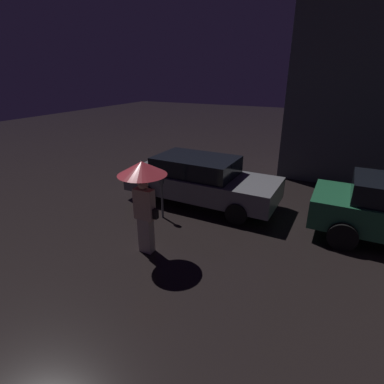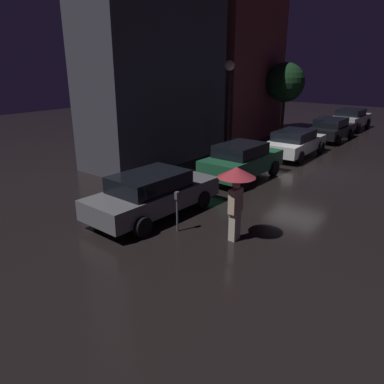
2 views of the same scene
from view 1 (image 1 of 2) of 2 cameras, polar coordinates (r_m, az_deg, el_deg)
name	(u,v)px [view 1 (image 1 of 2)]	position (r m, az deg, el deg)	size (l,w,h in m)	color
parked_car_grey	(200,179)	(9.18, 1.55, 2.42)	(4.70, 2.02, 1.44)	slate
pedestrian_with_umbrella	(143,183)	(6.33, -9.32, 1.70)	(1.04, 1.04, 2.12)	beige
parking_meter	(162,192)	(8.20, -5.76, -0.02)	(0.12, 0.10, 1.23)	#4C5154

